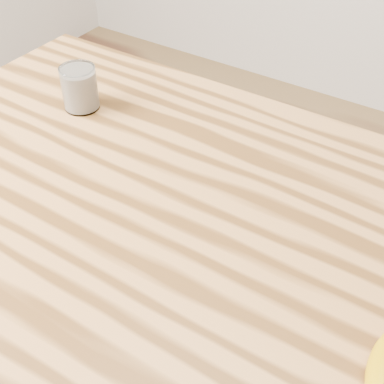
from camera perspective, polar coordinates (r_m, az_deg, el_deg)
The scene contains 3 objects.
table at distance 0.93m, azimuth -2.16°, elevation -8.30°, with size 1.20×0.80×0.90m.
smoothie_glass at distance 1.09m, azimuth -11.89°, elevation 10.77°, with size 0.07×0.07×0.09m.
banana at distance 0.69m, azimuth 19.71°, elevation -17.14°, with size 0.12×0.31×0.04m, color #C59605, non-canonical shape.
Camera 1 is at (0.36, -0.49, 1.48)m, focal length 50.00 mm.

